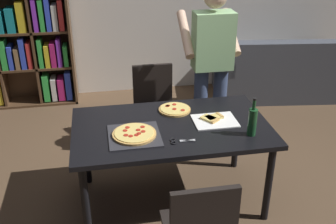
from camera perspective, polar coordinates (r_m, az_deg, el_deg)
ground_plane at (r=3.73m, az=0.42°, el=-12.11°), size 12.00×12.00×0.00m
dining_table at (r=3.35m, az=0.46°, el=-3.02°), size 1.62×0.95×0.75m
chair_far_side at (r=4.26m, az=-1.96°, el=1.34°), size 0.42×0.42×0.90m
couch at (r=5.79m, az=15.40°, el=5.11°), size 1.80×1.06×0.85m
bookshelf at (r=5.51m, az=-20.76°, el=10.10°), size 1.40×0.35×1.95m
person_serving_pizza at (r=3.99m, az=6.18°, el=6.93°), size 0.55×0.54×1.75m
pepperoni_pizza_on_tray at (r=3.16m, az=-4.79°, el=-3.18°), size 0.40×0.40×0.04m
pizza_slices_on_towel at (r=3.40m, az=6.54°, el=-1.11°), size 0.36×0.28×0.03m
wine_bottle at (r=3.19m, az=11.85°, el=-1.28°), size 0.07×0.07×0.32m
kitchen_scissors at (r=3.08m, az=1.47°, el=-4.13°), size 0.19×0.09×0.01m
second_pizza_plain at (r=3.55m, az=0.94°, el=0.38°), size 0.28×0.28×0.03m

